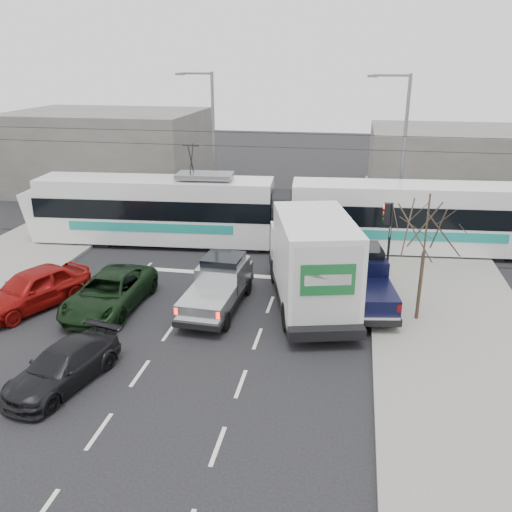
% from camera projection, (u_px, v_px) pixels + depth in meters
% --- Properties ---
extents(ground, '(120.00, 120.00, 0.00)m').
position_uv_depth(ground, '(213.00, 335.00, 20.30)').
color(ground, black).
rests_on(ground, ground).
extents(sidewalk_right, '(6.00, 60.00, 0.15)m').
position_uv_depth(sidewalk_right, '(465.00, 355.00, 18.76)').
color(sidewalk_right, gray).
rests_on(sidewalk_right, ground).
extents(rails, '(60.00, 1.60, 0.03)m').
position_uv_depth(rails, '(259.00, 248.00, 29.54)').
color(rails, '#33302D').
rests_on(rails, ground).
extents(building_left, '(14.00, 10.00, 6.00)m').
position_uv_depth(building_left, '(109.00, 151.00, 41.96)').
color(building_left, slate).
rests_on(building_left, ground).
extents(building_right, '(12.00, 10.00, 5.00)m').
position_uv_depth(building_right, '(454.00, 164.00, 39.59)').
color(building_right, slate).
rests_on(building_right, ground).
extents(bare_tree, '(2.40, 2.40, 5.00)m').
position_uv_depth(bare_tree, '(426.00, 230.00, 20.03)').
color(bare_tree, '#47382B').
rests_on(bare_tree, ground).
extents(traffic_signal, '(0.44, 0.44, 3.60)m').
position_uv_depth(traffic_signal, '(388.00, 225.00, 24.27)').
color(traffic_signal, black).
rests_on(traffic_signal, ground).
extents(street_lamp_near, '(2.38, 0.25, 9.00)m').
position_uv_depth(street_lamp_near, '(401.00, 147.00, 30.25)').
color(street_lamp_near, slate).
rests_on(street_lamp_near, ground).
extents(street_lamp_far, '(2.38, 0.25, 9.00)m').
position_uv_depth(street_lamp_far, '(211.00, 137.00, 34.04)').
color(street_lamp_far, slate).
rests_on(street_lamp_far, ground).
extents(catenary, '(60.00, 0.20, 7.00)m').
position_uv_depth(catenary, '(259.00, 178.00, 28.21)').
color(catenary, black).
rests_on(catenary, ground).
extents(tram, '(26.82, 4.71, 5.45)m').
position_uv_depth(tram, '(281.00, 213.00, 29.07)').
color(tram, white).
rests_on(tram, ground).
extents(silver_pickup, '(2.16, 5.48, 1.96)m').
position_uv_depth(silver_pickup, '(219.00, 284.00, 22.40)').
color(silver_pickup, black).
rests_on(silver_pickup, ground).
extents(box_truck, '(4.60, 8.40, 3.99)m').
position_uv_depth(box_truck, '(311.00, 261.00, 22.04)').
color(box_truck, black).
rests_on(box_truck, ground).
extents(navy_pickup, '(2.85, 5.69, 2.29)m').
position_uv_depth(navy_pickup, '(362.00, 278.00, 22.54)').
color(navy_pickup, black).
rests_on(navy_pickup, ground).
extents(green_car, '(2.54, 5.35, 1.48)m').
position_uv_depth(green_car, '(109.00, 292.00, 22.16)').
color(green_car, black).
rests_on(green_car, ground).
extents(red_car, '(3.79, 5.26, 1.66)m').
position_uv_depth(red_car, '(33.00, 288.00, 22.30)').
color(red_car, maroon).
rests_on(red_car, ground).
extents(dark_car, '(2.73, 4.60, 1.25)m').
position_uv_depth(dark_car, '(63.00, 366.00, 17.06)').
color(dark_car, black).
rests_on(dark_car, ground).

